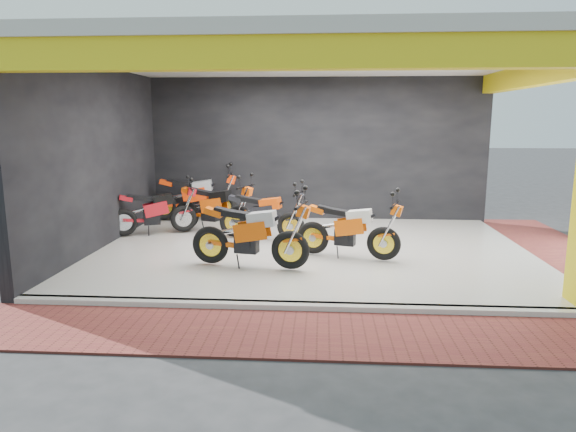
% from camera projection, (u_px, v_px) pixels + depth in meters
% --- Properties ---
extents(ground, '(80.00, 80.00, 0.00)m').
position_uv_depth(ground, '(309.00, 286.00, 7.82)').
color(ground, '#2D2D30').
rests_on(ground, ground).
extents(showroom_floor, '(8.00, 6.00, 0.10)m').
position_uv_depth(showroom_floor, '(312.00, 250.00, 9.78)').
color(showroom_floor, silver).
rests_on(showroom_floor, ground).
extents(showroom_ceiling, '(8.40, 6.40, 0.20)m').
position_uv_depth(showroom_ceiling, '(314.00, 57.00, 9.12)').
color(showroom_ceiling, beige).
rests_on(showroom_ceiling, corner_column).
extents(back_wall, '(8.20, 0.20, 3.50)m').
position_uv_depth(back_wall, '(316.00, 151.00, 12.50)').
color(back_wall, black).
rests_on(back_wall, ground).
extents(left_wall, '(0.20, 6.20, 3.50)m').
position_uv_depth(left_wall, '(97.00, 160.00, 9.74)').
color(left_wall, black).
rests_on(left_wall, ground).
extents(header_beam_front, '(8.40, 0.30, 0.40)m').
position_uv_depth(header_beam_front, '(309.00, 53.00, 6.23)').
color(header_beam_front, yellow).
rests_on(header_beam_front, corner_column).
extents(header_beam_right, '(0.30, 6.40, 0.40)m').
position_uv_depth(header_beam_right, '(544.00, 73.00, 8.90)').
color(header_beam_right, yellow).
rests_on(header_beam_right, corner_column).
extents(floor_kerb, '(8.00, 0.20, 0.10)m').
position_uv_depth(floor_kerb, '(307.00, 307.00, 6.81)').
color(floor_kerb, silver).
rests_on(floor_kerb, ground).
extents(paver_front, '(9.00, 1.40, 0.03)m').
position_uv_depth(paver_front, '(305.00, 333.00, 6.06)').
color(paver_front, brown).
rests_on(paver_front, ground).
extents(paver_right, '(1.40, 7.00, 0.03)m').
position_uv_depth(paver_right, '(573.00, 257.00, 9.46)').
color(paver_right, brown).
rests_on(paver_right, ground).
extents(moto_hero, '(2.09, 1.26, 1.20)m').
position_uv_depth(moto_hero, '(384.00, 227.00, 8.72)').
color(moto_hero, '#F55E0A').
rests_on(moto_hero, showroom_floor).
extents(moto_row_a, '(2.23, 1.15, 1.30)m').
position_uv_depth(moto_row_a, '(290.00, 231.00, 8.18)').
color(moto_row_a, '#DB5209').
rests_on(moto_row_a, showroom_floor).
extents(moto_row_b, '(2.16, 1.38, 1.24)m').
position_uv_depth(moto_row_b, '(239.00, 206.00, 10.80)').
color(moto_row_b, '#FF570A').
rests_on(moto_row_b, showroom_floor).
extents(moto_row_c, '(2.03, 1.11, 1.17)m').
position_uv_depth(moto_row_c, '(291.00, 213.00, 10.16)').
color(moto_row_c, black).
rests_on(moto_row_c, showroom_floor).
extents(moto_row_d, '(2.02, 1.39, 1.16)m').
position_uv_depth(moto_row_d, '(183.00, 206.00, 10.98)').
color(moto_row_d, '#B5131C').
rests_on(moto_row_d, showroom_floor).
extents(moto_row_e, '(2.22, 0.95, 1.33)m').
position_uv_depth(moto_row_e, '(222.00, 193.00, 12.24)').
color(moto_row_e, '#FF3D0A').
rests_on(moto_row_e, showroom_floor).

